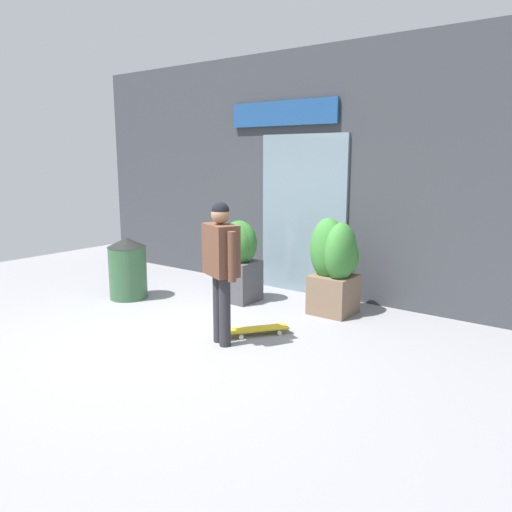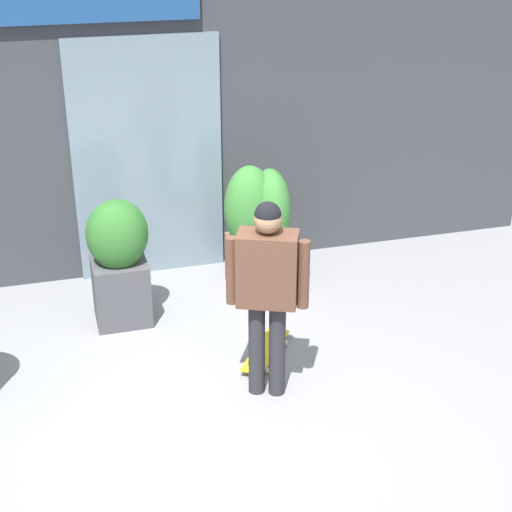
{
  "view_description": "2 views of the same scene",
  "coord_description": "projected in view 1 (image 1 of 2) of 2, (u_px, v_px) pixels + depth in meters",
  "views": [
    {
      "loc": [
        4.23,
        -3.98,
        2.1
      ],
      "look_at": [
        0.64,
        0.72,
        0.94
      ],
      "focal_mm": 35.74,
      "sensor_mm": 36.0,
      "label": 1
    },
    {
      "loc": [
        -0.95,
        -4.78,
        3.58
      ],
      "look_at": [
        0.64,
        0.72,
        0.94
      ],
      "focal_mm": 54.41,
      "sensor_mm": 36.0,
      "label": 2
    }
  ],
  "objects": [
    {
      "name": "ground_plane",
      "position": [
        176.0,
        337.0,
        6.02
      ],
      "size": [
        12.0,
        12.0,
        0.0
      ],
      "primitive_type": "plane",
      "color": "gray"
    },
    {
      "name": "building_facade",
      "position": [
        304.0,
        175.0,
        7.85
      ],
      "size": [
        8.82,
        0.31,
        3.67
      ],
      "color": "#383A3F",
      "rests_on": "ground_plane"
    },
    {
      "name": "skateboarder",
      "position": [
        221.0,
        259.0,
        5.63
      ],
      "size": [
        0.58,
        0.42,
        1.62
      ],
      "rotation": [
        0.0,
        0.0,
        1.16
      ],
      "color": "#28282D",
      "rests_on": "ground_plane"
    },
    {
      "name": "skateboard",
      "position": [
        258.0,
        329.0,
        6.11
      ],
      "size": [
        0.59,
        0.72,
        0.08
      ],
      "rotation": [
        0.0,
        0.0,
        0.95
      ],
      "color": "gold",
      "rests_on": "ground_plane"
    },
    {
      "name": "planter_box_left",
      "position": [
        239.0,
        256.0,
        7.4
      ],
      "size": [
        0.56,
        0.5,
        1.2
      ],
      "color": "#47474C",
      "rests_on": "ground_plane"
    },
    {
      "name": "planter_box_right",
      "position": [
        335.0,
        263.0,
        6.81
      ],
      "size": [
        0.64,
        0.66,
        1.3
      ],
      "color": "brown",
      "rests_on": "ground_plane"
    },
    {
      "name": "trash_bin",
      "position": [
        128.0,
        268.0,
        7.6
      ],
      "size": [
        0.57,
        0.57,
        0.92
      ],
      "color": "#335938",
      "rests_on": "ground_plane"
    }
  ]
}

